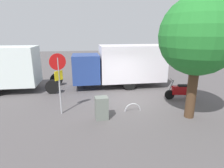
% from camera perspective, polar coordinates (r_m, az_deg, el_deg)
% --- Properties ---
extents(ground_plane, '(60.00, 60.00, 0.00)m').
position_cam_1_polar(ground_plane, '(10.63, 5.00, -5.46)').
color(ground_plane, '#4F4A4B').
extents(box_truck_near, '(8.19, 2.20, 2.94)m').
position_cam_1_polar(box_truck_near, '(13.19, 2.22, 6.11)').
color(box_truck_near, black).
rests_on(box_truck_near, ground).
extents(motorcycle, '(1.80, 0.64, 1.20)m').
position_cam_1_polar(motorcycle, '(11.53, 20.59, -1.99)').
color(motorcycle, black).
rests_on(motorcycle, ground).
extents(stop_sign, '(0.71, 0.33, 2.92)m').
position_cam_1_polar(stop_sign, '(8.86, -16.14, 2.79)').
color(stop_sign, '#9E9EA3').
rests_on(stop_sign, ground).
extents(street_tree, '(3.32, 3.32, 5.34)m').
position_cam_1_polar(street_tree, '(8.72, 25.13, 13.12)').
color(street_tree, '#47301E').
rests_on(street_tree, ground).
extents(utility_cabinet, '(0.60, 0.52, 1.05)m').
position_cam_1_polar(utility_cabinet, '(8.44, -3.23, -7.39)').
color(utility_cabinet, slate).
rests_on(utility_cabinet, ground).
extents(bike_rack_hoop, '(0.85, 0.09, 0.85)m').
position_cam_1_polar(bike_rack_hoop, '(9.44, 6.37, -8.32)').
color(bike_rack_hoop, '#B7B7BC').
rests_on(bike_rack_hoop, ground).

